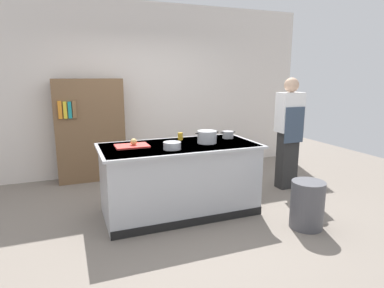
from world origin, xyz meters
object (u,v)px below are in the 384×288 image
juice_cup (180,136)px  mixing_bowl (172,146)px  trash_bin (307,205)px  onion (134,142)px  bookshelf (90,131)px  person_chef (289,131)px  stock_pot (207,137)px  sauce_pan (228,135)px

juice_cup → mixing_bowl: bearing=-119.2°
trash_bin → onion: bearing=149.7°
juice_cup → trash_bin: size_ratio=0.18×
juice_cup → trash_bin: juice_cup is taller
trash_bin → bookshelf: bookshelf is taller
trash_bin → person_chef: bearing=62.4°
onion → stock_pot: stock_pot is taller
trash_bin → bookshelf: size_ratio=0.33×
juice_cup → person_chef: bearing=0.4°
juice_cup → onion: bearing=-165.1°
onion → person_chef: size_ratio=0.05×
mixing_bowl → person_chef: (2.05, 0.50, -0.03)m
sauce_pan → person_chef: bearing=6.3°
juice_cup → person_chef: 1.78m
stock_pot → trash_bin: size_ratio=0.56×
mixing_bowl → bookshelf: bearing=111.1°
person_chef → bookshelf: (-2.82, 1.51, -0.06)m
trash_bin → bookshelf: (-2.18, 2.75, 0.57)m
stock_pot → juice_cup: (-0.26, 0.30, -0.03)m
stock_pot → person_chef: person_chef is taller
onion → juice_cup: 0.69m
juice_cup → person_chef: size_ratio=0.06×
onion → person_chef: (2.44, 0.19, -0.05)m
bookshelf → onion: bearing=-77.3°
juice_cup → bookshelf: size_ratio=0.06×
person_chef → stock_pot: bearing=121.3°
stock_pot → sauce_pan: (0.40, 0.19, -0.03)m
onion → trash_bin: (1.79, -1.05, -0.68)m
trash_bin → person_chef: 1.53m
juice_cup → bookshelf: bookshelf is taller
sauce_pan → juice_cup: (-0.66, 0.11, 0.00)m
sauce_pan → mixing_bowl: size_ratio=1.05×
person_chef → onion: bearing=113.9°
onion → stock_pot: (0.92, -0.13, 0.02)m
stock_pot → mixing_bowl: stock_pot is taller
sauce_pan → onion: bearing=-177.2°
onion → stock_pot: 0.93m
mixing_bowl → person_chef: person_chef is taller
trash_bin → person_chef: person_chef is taller
onion → person_chef: bearing=4.5°
onion → trash_bin: onion is taller
stock_pot → mixing_bowl: (-0.53, -0.18, -0.04)m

